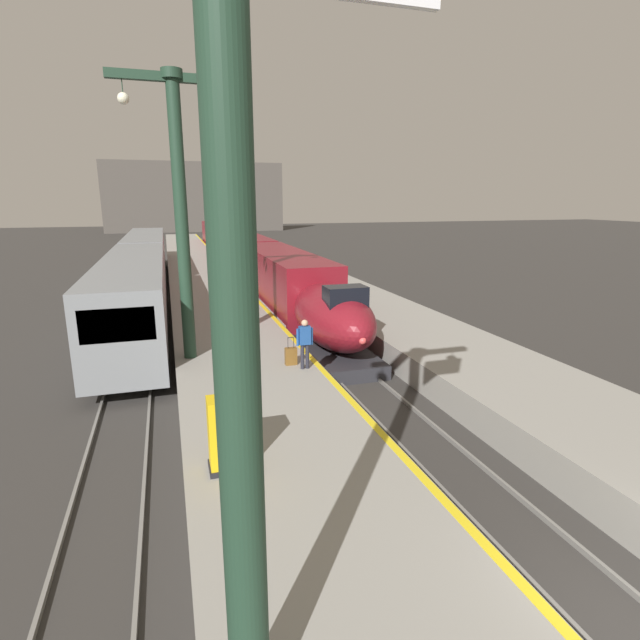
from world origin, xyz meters
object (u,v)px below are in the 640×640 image
Objects in this scene: ticket_machine_yellow at (226,437)px; station_column_near at (236,187)px; highspeed_train_main at (244,253)px; rolling_suitcase at (291,356)px; regional_train_adjacent at (142,269)px; passenger_near_edge at (305,340)px; station_column_mid at (180,194)px.

station_column_near is at bearing -93.29° from ticket_machine_yellow.
highspeed_train_main is 57.78× the size of rolling_suitcase.
ticket_machine_yellow is (2.55, -24.74, -0.34)m from regional_train_adjacent.
highspeed_train_main is at bearing 81.44° from station_column_near.
regional_train_adjacent is at bearing 106.91° from passenger_near_edge.
station_column_mid reaches higher than ticket_machine_yellow.
regional_train_adjacent is 37.27× the size of rolling_suitcase.
rolling_suitcase is at bearing -30.29° from station_column_mid.
station_column_near is at bearing -89.76° from station_column_mid.
highspeed_train_main reaches higher than passenger_near_edge.
regional_train_adjacent is (-8.10, -9.00, 0.17)m from highspeed_train_main.
ticket_machine_yellow is at bearing -87.50° from station_column_mid.
station_column_mid is (2.20, -16.71, 4.63)m from regional_train_adjacent.
ticket_machine_yellow is at bearing -99.34° from highspeed_train_main.
highspeed_train_main is 12.11m from regional_train_adjacent.
passenger_near_edge is (-2.28, -28.14, 0.08)m from highspeed_train_main.
station_column_mid is at bearing 146.10° from passenger_near_edge.
highspeed_train_main is 1.55× the size of regional_train_adjacent.
station_column_near is 7.08m from ticket_machine_yellow.
regional_train_adjacent is 24.87m from ticket_machine_yellow.
ticket_machine_yellow is at bearing -120.30° from passenger_near_edge.
station_column_near is at bearing -98.56° from highspeed_train_main.
rolling_suitcase is (-2.63, -27.61, -0.60)m from highspeed_train_main.
station_column_near reaches higher than passenger_near_edge.
regional_train_adjacent is 19.42m from rolling_suitcase.
station_column_near is 12.20m from passenger_near_edge.
station_column_near reaches higher than highspeed_train_main.
regional_train_adjacent reaches higher than ticket_machine_yellow.
station_column_mid is (-5.90, -25.71, 4.80)m from highspeed_train_main.
highspeed_train_main is 28.23m from passenger_near_edge.
ticket_machine_yellow is at bearing 86.71° from station_column_near.
station_column_near is at bearing -108.41° from passenger_near_edge.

